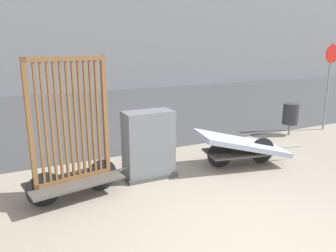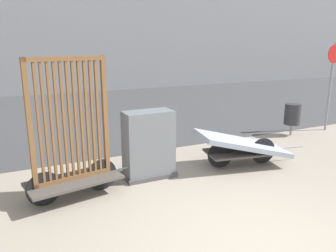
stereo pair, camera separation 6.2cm
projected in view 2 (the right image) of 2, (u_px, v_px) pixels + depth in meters
The scene contains 6 objects.
road_strip at pixel (88, 112), 12.14m from camera, with size 56.00×10.51×0.01m.
bike_cart_with_bedframe at pixel (72, 150), 5.20m from camera, with size 2.21×0.98×2.27m.
bike_cart_with_mattress at pixel (243, 146), 6.70m from camera, with size 2.41×1.23×0.74m.
utility_cabinet at pixel (149, 147), 6.10m from camera, with size 0.97×0.53×1.26m.
trash_bin at pixel (292, 114), 8.91m from camera, with size 0.42×0.42×0.87m.
sign_post at pixel (332, 75), 9.23m from camera, with size 0.51×0.06×2.48m.
Camera 2 is at (-2.44, -2.65, 2.45)m, focal length 35.00 mm.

